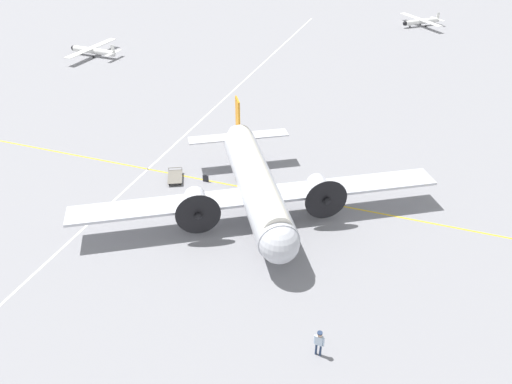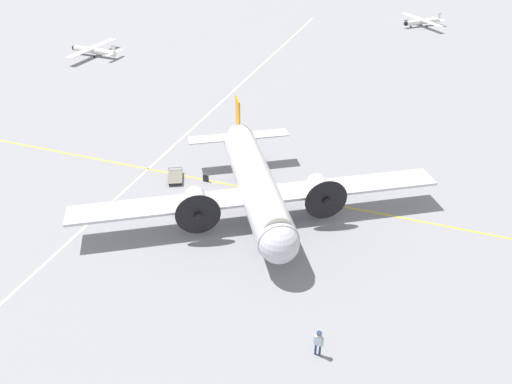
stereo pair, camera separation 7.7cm
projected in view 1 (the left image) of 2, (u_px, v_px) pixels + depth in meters
name	position (u px, v px, depth m)	size (l,w,h in m)	color
ground_plane	(256.00, 211.00, 37.65)	(300.00, 300.00, 0.00)	gray
apron_line_eastwest	(268.00, 192.00, 39.95)	(120.00, 0.16, 0.01)	gold
apron_line_northsouth	(130.00, 186.00, 40.77)	(0.16, 120.00, 0.01)	silver
airliner_main	(257.00, 186.00, 35.88)	(23.87, 17.89, 6.01)	silver
crew_foreground	(319.00, 341.00, 25.85)	(0.57, 0.31, 1.69)	navy
suitcase_near_door	(206.00, 178.00, 41.18)	(0.48, 0.13, 0.62)	#232328
baggage_cart	(175.00, 177.00, 41.44)	(2.04, 2.53, 0.56)	#6B665B
light_aircraft_distant	(421.00, 21.00, 83.33)	(7.60, 7.97, 1.91)	white
light_aircraft_taxiing	(92.00, 50.00, 69.49)	(7.49, 10.11, 1.95)	white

